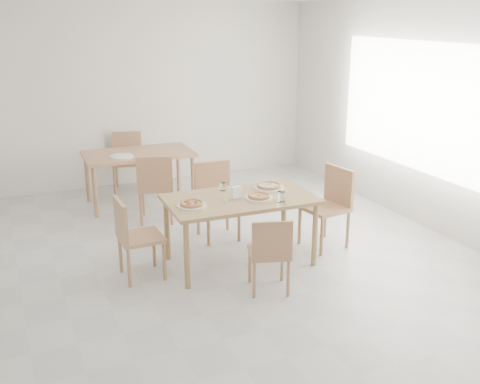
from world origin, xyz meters
name	(u,v)px	position (x,y,z in m)	size (l,w,h in m)	color
room	(423,108)	(2.98, 0.30, 1.50)	(7.28, 7.00, 7.00)	beige
main_table	(240,204)	(0.39, 0.05, 0.67)	(1.60, 0.94, 0.75)	tan
chair_south	(270,250)	(0.37, -0.72, 0.45)	(0.49, 0.49, 0.78)	tan
chair_north	(216,194)	(0.43, 0.88, 0.53)	(0.46, 0.46, 0.91)	tan
chair_west	(133,233)	(-0.76, 0.13, 0.50)	(0.43, 0.43, 0.86)	tan
chair_east	(330,201)	(1.55, 0.07, 0.54)	(0.53, 0.53, 0.93)	tan
plate_margherita	(259,198)	(0.55, -0.08, 0.76)	(0.29, 0.29, 0.02)	white
plate_mushroom	(269,188)	(0.81, 0.21, 0.76)	(0.33, 0.33, 0.02)	white
plate_pepperoni	(192,206)	(-0.18, -0.02, 0.76)	(0.30, 0.30, 0.02)	white
pizza_margherita	(259,196)	(0.55, -0.08, 0.78)	(0.27, 0.27, 0.03)	tan
pizza_mushroom	(269,186)	(0.81, 0.21, 0.78)	(0.33, 0.33, 0.03)	tan
pizza_pepperoni	(192,203)	(-0.18, -0.02, 0.78)	(0.27, 0.27, 0.03)	tan
tumbler_a	(281,197)	(0.73, -0.25, 0.81)	(0.08, 0.08, 0.11)	white
tumbler_b	(223,187)	(0.31, 0.35, 0.80)	(0.07, 0.07, 0.09)	white
napkin_holder	(236,193)	(0.34, 0.03, 0.81)	(0.13, 0.09, 0.14)	silver
fork_a	(282,202)	(0.72, -0.28, 0.75)	(0.01, 0.17, 0.01)	silver
fork_b	(226,201)	(0.20, -0.02, 0.75)	(0.01, 0.17, 0.01)	silver
second_table	(139,158)	(-0.11, 2.45, 0.67)	(1.52, 0.89, 0.75)	tan
chair_back_s	(156,184)	(-0.11, 1.61, 0.53)	(0.57, 0.57, 0.91)	tan
chair_back_n	(127,157)	(-0.11, 3.21, 0.51)	(0.54, 0.54, 0.88)	tan
plate_empty	(122,156)	(-0.38, 2.30, 0.76)	(0.32, 0.32, 0.02)	white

